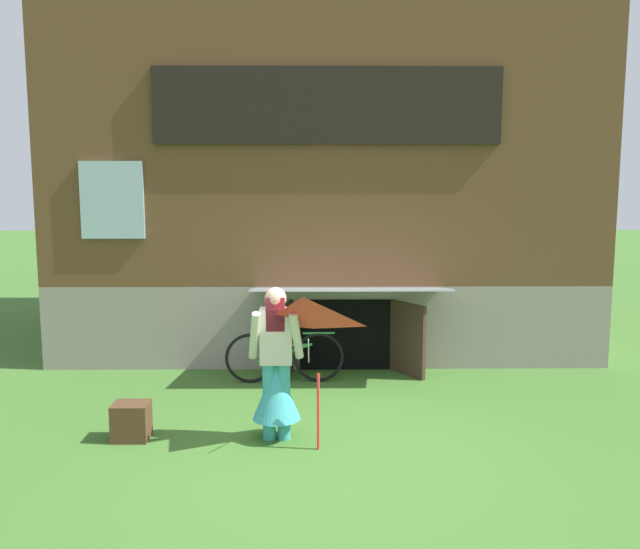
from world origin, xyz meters
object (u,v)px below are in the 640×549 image
at_px(person, 276,376).
at_px(bicycle_green, 284,357).
at_px(kite, 304,335).
at_px(wooden_crate, 131,421).

relative_size(person, bicycle_green, 1.02).
distance_m(person, kite, 0.85).
relative_size(person, kite, 1.09).
height_order(person, kite, person).
distance_m(bicycle_green, wooden_crate, 2.62).
bearing_deg(kite, bicycle_green, 96.48).
height_order(person, wooden_crate, person).
height_order(person, bicycle_green, person).
height_order(kite, wooden_crate, kite).
bearing_deg(person, wooden_crate, 164.02).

